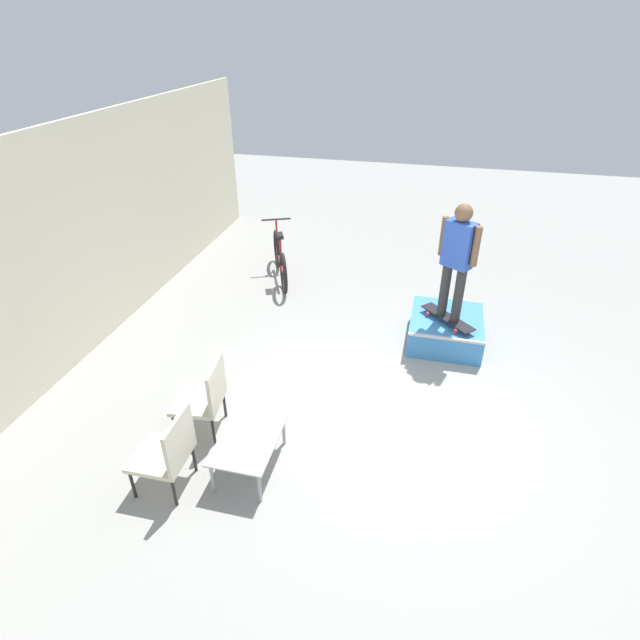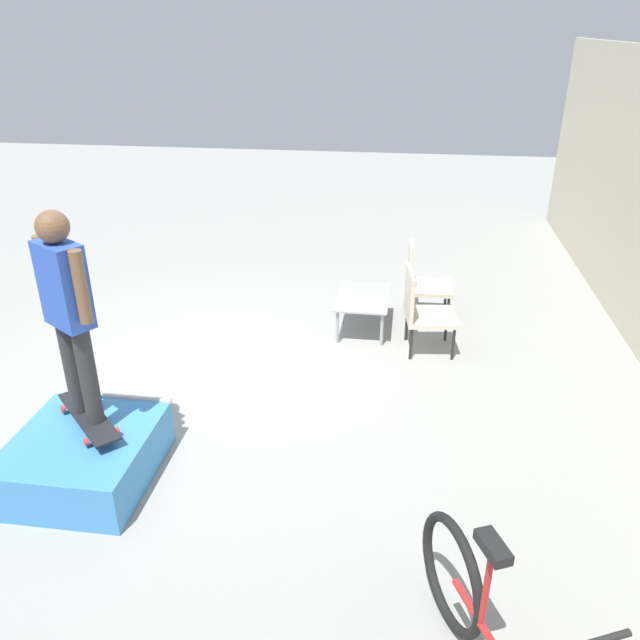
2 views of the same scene
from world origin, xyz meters
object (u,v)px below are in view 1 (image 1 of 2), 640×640
(person_skater, at_px, (457,255))
(skateboard_on_ramp, at_px, (448,318))
(coffee_table, at_px, (249,441))
(bicycle, at_px, (280,259))
(patio_chair_right, at_px, (205,395))
(patio_chair_left, at_px, (168,450))
(skate_ramp_box, at_px, (445,329))

(person_skater, bearing_deg, skateboard_on_ramp, -147.53)
(coffee_table, relative_size, bicycle, 0.54)
(patio_chair_right, bearing_deg, coffee_table, 50.06)
(skateboard_on_ramp, bearing_deg, patio_chair_right, 87.04)
(patio_chair_left, bearing_deg, person_skater, 140.28)
(skateboard_on_ramp, height_order, person_skater, person_skater)
(skateboard_on_ramp, height_order, patio_chair_right, patio_chair_right)
(patio_chair_left, bearing_deg, patio_chair_right, 179.09)
(coffee_table, bearing_deg, bicycle, 13.39)
(skate_ramp_box, height_order, patio_chair_left, patio_chair_left)
(person_skater, xyz_separation_m, patio_chair_left, (-3.19, 2.56, -0.94))
(skateboard_on_ramp, height_order, bicycle, bicycle)
(coffee_table, xyz_separation_m, bicycle, (4.32, 1.03, 0.02))
(skate_ramp_box, relative_size, coffee_table, 1.28)
(patio_chair_left, height_order, patio_chair_right, same)
(skateboard_on_ramp, height_order, patio_chair_left, patio_chair_left)
(person_skater, bearing_deg, skate_ramp_box, -58.63)
(person_skater, relative_size, coffee_table, 1.81)
(bicycle, bearing_deg, person_skater, -141.47)
(skate_ramp_box, relative_size, patio_chair_right, 1.26)
(patio_chair_right, bearing_deg, skate_ramp_box, 127.28)
(skate_ramp_box, distance_m, skateboard_on_ramp, 0.31)
(skate_ramp_box, xyz_separation_m, person_skater, (-0.14, 0.00, 1.23))
(skate_ramp_box, bearing_deg, person_skater, 178.90)
(skate_ramp_box, xyz_separation_m, bicycle, (1.39, 2.94, 0.18))
(skateboard_on_ramp, bearing_deg, person_skater, 44.52)
(skate_ramp_box, xyz_separation_m, skateboard_on_ramp, (-0.14, 0.00, 0.28))
(coffee_table, height_order, patio_chair_left, patio_chair_left)
(patio_chair_right, distance_m, bicycle, 3.91)
(skateboard_on_ramp, distance_m, bicycle, 3.31)
(skateboard_on_ramp, xyz_separation_m, patio_chair_right, (-2.35, 2.56, 0.01))
(skateboard_on_ramp, height_order, coffee_table, skateboard_on_ramp)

